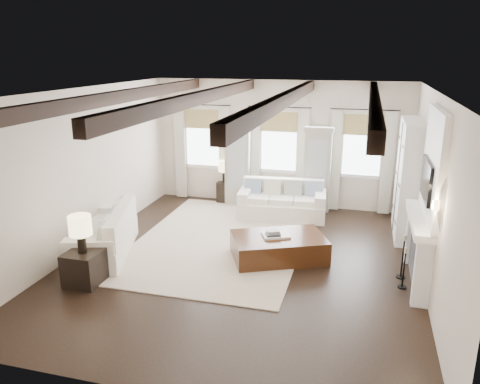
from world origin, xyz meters
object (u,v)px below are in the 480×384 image
(sofa_back, at_px, (282,202))
(side_table_front, at_px, (84,268))
(ottoman, at_px, (279,247))
(side_table_back, at_px, (225,192))
(sofa_left, at_px, (107,235))

(sofa_back, height_order, side_table_front, sofa_back)
(ottoman, bearing_deg, side_table_front, -173.13)
(sofa_back, relative_size, side_table_back, 3.82)
(sofa_back, distance_m, side_table_back, 1.84)
(sofa_left, bearing_deg, side_table_back, 71.50)
(side_table_front, distance_m, side_table_back, 5.16)
(side_table_front, relative_size, side_table_back, 1.04)
(sofa_left, height_order, ottoman, sofa_left)
(sofa_left, bearing_deg, sofa_back, 46.09)
(sofa_back, xyz_separation_m, ottoman, (0.37, -2.43, -0.13))
(sofa_back, relative_size, side_table_front, 3.67)
(sofa_left, distance_m, ottoman, 3.39)
(sofa_back, height_order, sofa_left, sofa_left)
(sofa_left, height_order, side_table_front, sofa_left)
(sofa_back, distance_m, sofa_left, 4.27)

